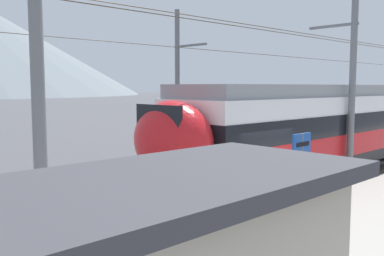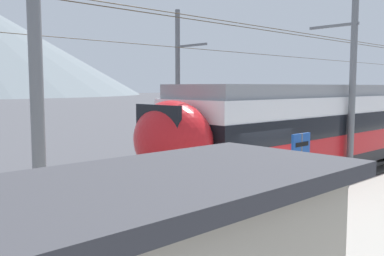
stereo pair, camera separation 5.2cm
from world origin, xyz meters
TOP-DOWN VIEW (x-y plane):
  - ground_plane at (0.00, 0.00)m, footprint 400.00×400.00m
  - track_near at (0.00, 1.09)m, footprint 120.00×3.00m
  - track_far at (0.00, 6.27)m, footprint 120.00×3.00m
  - catenary_mast_west at (-6.96, -0.46)m, footprint 39.79×1.96m
  - catenary_mast_mid at (4.83, -0.46)m, footprint 39.79×1.96m
  - catenary_mast_far_side at (4.00, 8.01)m, footprint 39.79×2.17m
  - platform_sign at (-1.53, -2.49)m, footprint 0.70×0.08m
  - handbag_near_sign at (-0.87, -2.10)m, footprint 0.32×0.18m
  - potted_plant_platform_edge at (-3.79, -1.49)m, footprint 0.66×0.66m

SIDE VIEW (x-z plane):
  - ground_plane at x=0.00m, z-range 0.00..0.00m
  - track_near at x=0.00m, z-range -0.07..0.21m
  - track_far at x=0.00m, z-range -0.07..0.21m
  - handbag_near_sign at x=-0.87m, z-range 0.26..0.71m
  - potted_plant_platform_edge at x=-3.79m, z-range 0.39..1.31m
  - platform_sign at x=-1.53m, z-range 0.87..3.25m
  - catenary_mast_far_side at x=4.00m, z-range 0.17..7.72m
  - catenary_mast_west at x=-6.96m, z-range 0.16..8.01m
  - catenary_mast_mid at x=4.83m, z-range 0.16..8.21m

